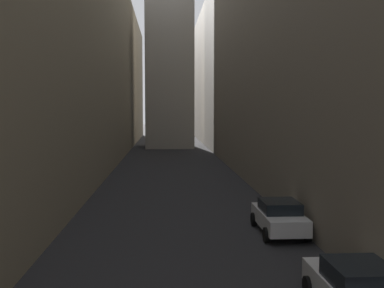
{
  "coord_description": "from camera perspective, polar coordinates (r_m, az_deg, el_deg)",
  "views": [
    {
      "loc": [
        -0.72,
        4.36,
        5.56
      ],
      "look_at": [
        0.0,
        16.34,
        4.65
      ],
      "focal_mm": 42.34,
      "sensor_mm": 36.0,
      "label": 1
    }
  ],
  "objects": [
    {
      "name": "ground_plane",
      "position": [
        44.0,
        -2.48,
        -2.93
      ],
      "size": [
        264.0,
        264.0,
        0.0
      ],
      "primitive_type": "plane",
      "color": "#232326"
    },
    {
      "name": "building_block_left",
      "position": [
        47.66,
        -19.23,
        10.22
      ],
      "size": [
        15.9,
        108.0,
        21.3
      ],
      "primitive_type": "cube",
      "color": "gray",
      "rests_on": "ground"
    },
    {
      "name": "building_block_right",
      "position": [
        47.89,
        13.01,
        11.0
      ],
      "size": [
        14.26,
        108.0,
        22.42
      ],
      "primitive_type": "cube",
      "color": "#756B5B",
      "rests_on": "ground"
    },
    {
      "name": "parked_car_right_far",
      "position": [
        20.95,
        10.94,
        -8.94
      ],
      "size": [
        1.97,
        4.03,
        1.5
      ],
      "rotation": [
        0.0,
        0.0,
        1.57
      ],
      "color": "silver",
      "rests_on": "ground"
    }
  ]
}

